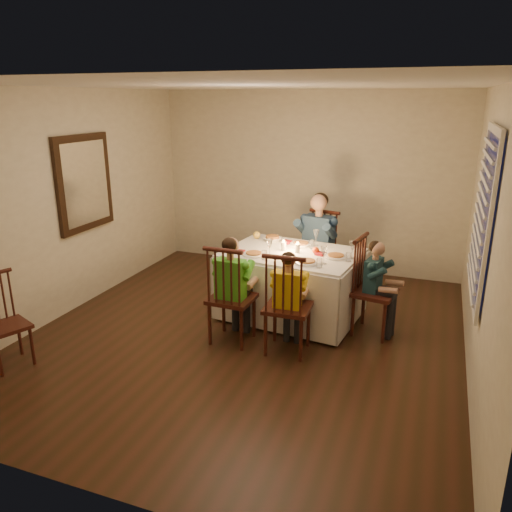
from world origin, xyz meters
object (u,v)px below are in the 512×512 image
(adult, at_px, (315,292))
(child_green, at_px, (232,340))
(chair_adult, at_px, (315,292))
(child_yellow, at_px, (287,350))
(chair_near_right, at_px, (287,350))
(chair_extra, at_px, (13,365))
(serving_bowl, at_px, (272,239))
(child_teal, at_px, (372,333))
(chair_end, at_px, (372,333))
(dining_table, at_px, (292,271))
(chair_near_left, at_px, (232,340))

(adult, height_order, child_green, adult)
(chair_adult, height_order, child_yellow, chair_adult)
(chair_near_right, bearing_deg, adult, -88.33)
(chair_extra, height_order, serving_bowl, serving_bowl)
(chair_adult, bearing_deg, child_yellow, -73.62)
(child_yellow, bearing_deg, chair_adult, -88.33)
(child_teal, distance_m, serving_bowl, 1.63)
(child_green, bearing_deg, adult, -105.30)
(chair_near_right, bearing_deg, child_yellow, 180.00)
(adult, height_order, serving_bowl, serving_bowl)
(chair_end, relative_size, child_yellow, 1.01)
(chair_end, xyz_separation_m, child_yellow, (-0.76, -0.72, 0.00))
(chair_end, relative_size, child_green, 0.94)
(adult, bearing_deg, dining_table, -84.09)
(dining_table, distance_m, chair_near_right, 1.04)
(child_yellow, bearing_deg, child_teal, -139.02)
(child_yellow, bearing_deg, dining_table, -78.18)
(chair_adult, xyz_separation_m, child_yellow, (0.12, -1.69, 0.00))
(child_teal, height_order, serving_bowl, serving_bowl)
(chair_near_right, distance_m, child_green, 0.62)
(chair_near_right, relative_size, chair_extra, 1.18)
(chair_near_left, xyz_separation_m, chair_end, (1.38, 0.70, 0.00))
(chair_near_left, distance_m, chair_near_right, 0.62)
(chair_near_right, height_order, serving_bowl, serving_bowl)
(dining_table, height_order, chair_near_right, dining_table)
(chair_extra, bearing_deg, chair_near_right, -40.99)
(chair_adult, xyz_separation_m, chair_extra, (-2.31, -2.89, 0.00))
(chair_near_left, height_order, chair_extra, chair_near_left)
(chair_adult, xyz_separation_m, serving_bowl, (-0.45, -0.50, 0.82))
(child_yellow, distance_m, child_teal, 1.05)
(chair_adult, relative_size, chair_near_left, 1.00)
(adult, relative_size, child_yellow, 1.24)
(chair_near_right, xyz_separation_m, child_green, (-0.62, 0.02, 0.00))
(chair_near_left, relative_size, child_yellow, 1.01)
(chair_near_left, bearing_deg, serving_bowl, -91.13)
(adult, height_order, child_teal, adult)
(chair_adult, relative_size, child_teal, 1.03)
(chair_end, bearing_deg, child_green, 126.25)
(dining_table, xyz_separation_m, serving_bowl, (-0.35, 0.34, 0.25))
(chair_extra, distance_m, serving_bowl, 3.14)
(chair_near_right, bearing_deg, chair_end, -139.02)
(child_green, bearing_deg, chair_extra, 35.48)
(dining_table, relative_size, chair_near_left, 1.52)
(child_green, bearing_deg, child_yellow, 179.75)
(chair_near_left, bearing_deg, chair_adult, -105.30)
(child_green, height_order, child_teal, child_green)
(chair_near_right, height_order, chair_end, same)
(dining_table, relative_size, serving_bowl, 7.84)
(serving_bowl, bearing_deg, child_yellow, -64.54)
(child_yellow, bearing_deg, chair_near_left, -3.93)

